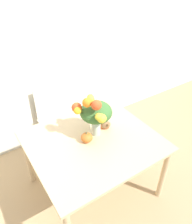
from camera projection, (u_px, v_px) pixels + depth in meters
ground_plane at (94, 187)px, 2.70m from camera, size 12.00×12.00×0.00m
wall_back at (41, 52)px, 2.76m from camera, size 8.00×0.06×2.70m
dining_table at (93, 146)px, 2.31m from camera, size 1.29×1.15×0.78m
flower_vase at (95, 113)px, 2.17m from camera, size 0.40×0.38×0.50m
pumpkin at (87, 137)px, 2.22m from camera, size 0.12×0.12×0.11m
turkey_figurine at (105, 124)px, 2.41m from camera, size 0.11×0.15×0.09m
dining_chair_near_window at (54, 118)px, 3.09m from camera, size 0.43×0.43×0.91m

